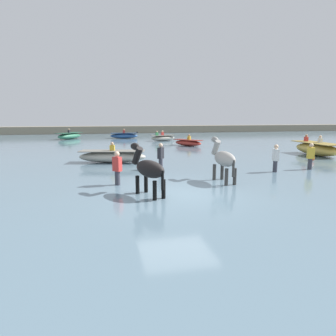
{
  "coord_description": "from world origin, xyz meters",
  "views": [
    {
      "loc": [
        -2.39,
        -9.51,
        2.94
      ],
      "look_at": [
        0.18,
        2.11,
        0.85
      ],
      "focal_mm": 31.98,
      "sensor_mm": 36.0,
      "label": 1
    }
  ],
  "objects_px": {
    "person_onlooker_left": "(161,159)",
    "person_spectator_far": "(275,161)",
    "boat_mid_channel": "(70,136)",
    "horse_lead_black": "(149,170)",
    "boat_far_offshore": "(317,149)",
    "boat_mid_outer": "(124,136)",
    "boat_near_starboard": "(188,143)",
    "boat_distant_east": "(112,156)",
    "person_wading_mid": "(117,171)",
    "horse_trailing_grey": "(224,160)",
    "person_onlooker_right": "(310,159)",
    "channel_buoy": "(312,158)",
    "boat_near_port": "(163,138)"
  },
  "relations": [
    {
      "from": "person_onlooker_left",
      "to": "person_spectator_far",
      "type": "bearing_deg",
      "value": -19.76
    },
    {
      "from": "boat_mid_channel",
      "to": "horse_lead_black",
      "type": "bearing_deg",
      "value": -79.1
    },
    {
      "from": "person_onlooker_left",
      "to": "boat_mid_channel",
      "type": "bearing_deg",
      "value": 106.57
    },
    {
      "from": "boat_far_offshore",
      "to": "boat_mid_outer",
      "type": "relative_size",
      "value": 1.23
    },
    {
      "from": "boat_near_starboard",
      "to": "person_onlooker_left",
      "type": "bearing_deg",
      "value": -112.76
    },
    {
      "from": "boat_distant_east",
      "to": "boat_mid_outer",
      "type": "height_order",
      "value": "boat_distant_east"
    },
    {
      "from": "boat_distant_east",
      "to": "person_wading_mid",
      "type": "distance_m",
      "value": 5.66
    },
    {
      "from": "boat_far_offshore",
      "to": "person_spectator_far",
      "type": "relative_size",
      "value": 2.41
    },
    {
      "from": "boat_mid_channel",
      "to": "horse_trailing_grey",
      "type": "bearing_deg",
      "value": -71.53
    },
    {
      "from": "boat_near_starboard",
      "to": "boat_distant_east",
      "type": "relative_size",
      "value": 0.7
    },
    {
      "from": "person_wading_mid",
      "to": "person_onlooker_left",
      "type": "distance_m",
      "value": 3.68
    },
    {
      "from": "person_onlooker_left",
      "to": "boat_distant_east",
      "type": "bearing_deg",
      "value": 129.15
    },
    {
      "from": "person_onlooker_right",
      "to": "channel_buoy",
      "type": "xyz_separation_m",
      "value": [
        2.0,
        2.41,
        -0.36
      ]
    },
    {
      "from": "boat_distant_east",
      "to": "boat_mid_channel",
      "type": "bearing_deg",
      "value": 102.48
    },
    {
      "from": "boat_mid_channel",
      "to": "boat_mid_outer",
      "type": "bearing_deg",
      "value": -3.15
    },
    {
      "from": "horse_lead_black",
      "to": "person_onlooker_right",
      "type": "bearing_deg",
      "value": 20.23
    },
    {
      "from": "boat_mid_outer",
      "to": "channel_buoy",
      "type": "bearing_deg",
      "value": -64.99
    },
    {
      "from": "boat_distant_east",
      "to": "boat_mid_outer",
      "type": "bearing_deg",
      "value": 83.75
    },
    {
      "from": "boat_near_port",
      "to": "person_wading_mid",
      "type": "xyz_separation_m",
      "value": [
        -5.7,
        -19.39,
        0.21
      ]
    },
    {
      "from": "boat_mid_channel",
      "to": "boat_mid_outer",
      "type": "xyz_separation_m",
      "value": [
        6.07,
        -0.33,
        -0.04
      ]
    },
    {
      "from": "horse_lead_black",
      "to": "person_spectator_far",
      "type": "xyz_separation_m",
      "value": [
        6.39,
        2.87,
        -0.33
      ]
    },
    {
      "from": "boat_mid_outer",
      "to": "boat_near_starboard",
      "type": "bearing_deg",
      "value": -64.34
    },
    {
      "from": "boat_distant_east",
      "to": "person_spectator_far",
      "type": "bearing_deg",
      "value": -31.96
    },
    {
      "from": "horse_lead_black",
      "to": "boat_near_starboard",
      "type": "distance_m",
      "value": 16.64
    },
    {
      "from": "boat_near_port",
      "to": "person_spectator_far",
      "type": "bearing_deg",
      "value": -84.97
    },
    {
      "from": "horse_trailing_grey",
      "to": "person_spectator_far",
      "type": "xyz_separation_m",
      "value": [
        3.2,
        1.47,
        -0.37
      ]
    },
    {
      "from": "person_spectator_far",
      "to": "person_onlooker_left",
      "type": "distance_m",
      "value": 5.39
    },
    {
      "from": "person_wading_mid",
      "to": "person_spectator_far",
      "type": "relative_size",
      "value": 1.0
    },
    {
      "from": "horse_trailing_grey",
      "to": "person_spectator_far",
      "type": "bearing_deg",
      "value": 24.63
    },
    {
      "from": "boat_distant_east",
      "to": "boat_mid_outer",
      "type": "relative_size",
      "value": 1.22
    },
    {
      "from": "boat_near_port",
      "to": "channel_buoy",
      "type": "relative_size",
      "value": 3.95
    },
    {
      "from": "horse_lead_black",
      "to": "boat_mid_channel",
      "type": "bearing_deg",
      "value": 100.9
    },
    {
      "from": "horse_lead_black",
      "to": "boat_mid_outer",
      "type": "bearing_deg",
      "value": 87.57
    },
    {
      "from": "horse_trailing_grey",
      "to": "person_wading_mid",
      "type": "distance_m",
      "value": 4.14
    },
    {
      "from": "boat_mid_channel",
      "to": "boat_mid_outer",
      "type": "height_order",
      "value": "boat_mid_channel"
    },
    {
      "from": "horse_trailing_grey",
      "to": "boat_mid_channel",
      "type": "distance_m",
      "value": 25.8
    },
    {
      "from": "person_onlooker_left",
      "to": "boat_near_port",
      "type": "bearing_deg",
      "value": 78.13
    },
    {
      "from": "boat_distant_east",
      "to": "channel_buoy",
      "type": "bearing_deg",
      "value": -9.52
    },
    {
      "from": "horse_lead_black",
      "to": "boat_near_starboard",
      "type": "xyz_separation_m",
      "value": [
        5.88,
        15.55,
        -0.58
      ]
    },
    {
      "from": "boat_far_offshore",
      "to": "person_onlooker_right",
      "type": "xyz_separation_m",
      "value": [
        -4.04,
        -4.6,
        0.1
      ]
    },
    {
      "from": "boat_mid_channel",
      "to": "person_wading_mid",
      "type": "distance_m",
      "value": 24.45
    },
    {
      "from": "boat_far_offshore",
      "to": "boat_distant_east",
      "type": "height_order",
      "value": "boat_far_offshore"
    },
    {
      "from": "boat_mid_outer",
      "to": "person_onlooker_left",
      "type": "relative_size",
      "value": 1.95
    },
    {
      "from": "horse_lead_black",
      "to": "boat_mid_outer",
      "type": "xyz_separation_m",
      "value": [
        1.08,
        25.53,
        -0.54
      ]
    },
    {
      "from": "person_wading_mid",
      "to": "person_spectator_far",
      "type": "height_order",
      "value": "same"
    },
    {
      "from": "boat_near_starboard",
      "to": "boat_mid_outer",
      "type": "bearing_deg",
      "value": 115.66
    },
    {
      "from": "boat_near_starboard",
      "to": "channel_buoy",
      "type": "xyz_separation_m",
      "value": [
        4.54,
        -10.04,
        -0.11
      ]
    },
    {
      "from": "boat_near_starboard",
      "to": "boat_mid_channel",
      "type": "bearing_deg",
      "value": 136.48
    },
    {
      "from": "channel_buoy",
      "to": "boat_mid_channel",
      "type": "bearing_deg",
      "value": 127.12
    },
    {
      "from": "horse_trailing_grey",
      "to": "person_onlooker_right",
      "type": "distance_m",
      "value": 5.51
    }
  ]
}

